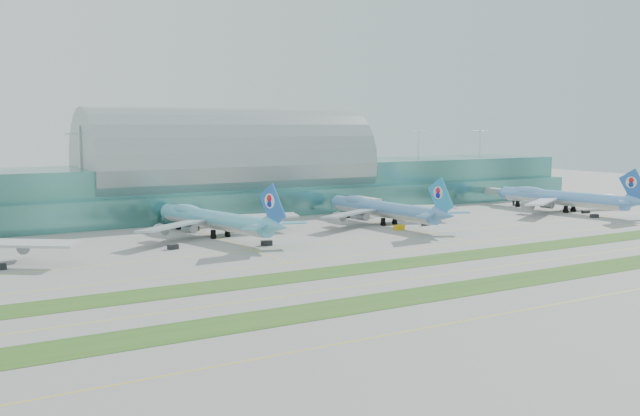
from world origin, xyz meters
TOP-DOWN VIEW (x-y plane):
  - ground at (0.00, 0.00)m, footprint 700.00×700.00m
  - terminal at (0.01, 128.79)m, footprint 340.00×69.10m
  - grass_strip_near at (0.00, -28.00)m, footprint 420.00×12.00m
  - grass_strip_far at (0.00, 2.00)m, footprint 420.00×12.00m
  - taxiline_a at (0.00, -48.00)m, footprint 420.00×0.35m
  - taxiline_b at (0.00, -14.00)m, footprint 420.00×0.35m
  - taxiline_c at (0.00, 18.00)m, footprint 420.00×0.35m
  - taxiline_d at (0.00, 40.00)m, footprint 420.00×0.35m
  - airliner_b at (-31.26, 70.55)m, footprint 60.07×69.15m
  - airliner_c at (33.53, 66.90)m, footprint 60.54×68.88m
  - airliner_d at (120.58, 59.66)m, footprint 61.99×70.91m
  - gse_c at (-50.78, 53.54)m, footprint 3.14×1.91m
  - gse_d at (-24.25, 45.58)m, footprint 3.78×2.59m
  - gse_e at (29.36, 50.87)m, footprint 3.70×2.10m
  - gse_f at (44.76, 55.39)m, footprint 3.50×2.21m
  - gse_g at (115.34, 38.63)m, footprint 3.49×2.47m
  - gse_h at (124.79, 50.45)m, footprint 3.50×2.31m

SIDE VIEW (x-z plane):
  - ground at x=0.00m, z-range 0.00..0.00m
  - taxiline_a at x=0.00m, z-range 0.00..0.01m
  - taxiline_b at x=0.00m, z-range 0.00..0.01m
  - taxiline_c at x=0.00m, z-range 0.00..0.01m
  - taxiline_d at x=0.00m, z-range 0.00..0.01m
  - grass_strip_near at x=0.00m, z-range 0.00..0.08m
  - grass_strip_far at x=0.00m, z-range 0.00..0.08m
  - gse_h at x=124.79m, z-range 0.00..1.18m
  - gse_g at x=115.34m, z-range 0.00..1.40m
  - gse_c at x=-50.78m, z-range 0.00..1.44m
  - gse_f at x=44.76m, z-range 0.00..1.52m
  - gse_d at x=-24.25m, z-range 0.00..1.52m
  - gse_e at x=29.36m, z-range 0.00..1.78m
  - airliner_c at x=33.53m, z-range -3.63..15.32m
  - airliner_b at x=-31.26m, z-range -3.68..15.52m
  - airliner_d at x=120.58m, z-range -3.74..15.79m
  - terminal at x=0.01m, z-range -3.77..32.23m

